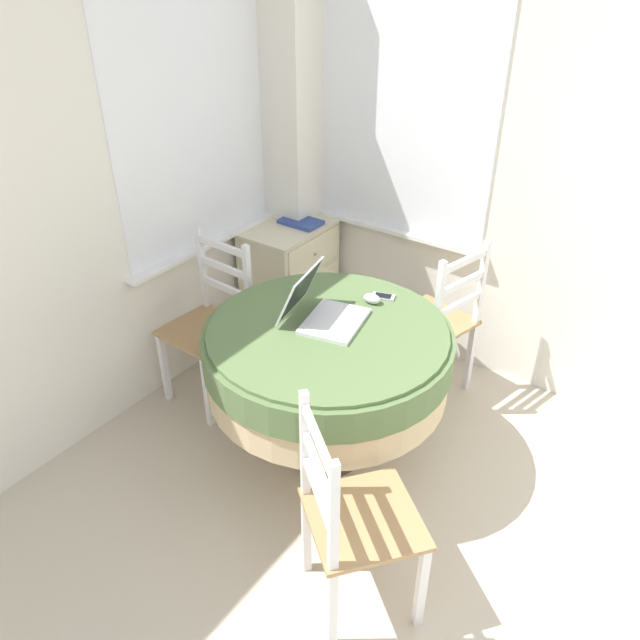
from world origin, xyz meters
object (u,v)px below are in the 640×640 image
object	(u,v)px
cell_phone	(383,296)
dining_chair_near_right_window	(436,323)
dining_chair_camera_near	(352,520)
book_on_cabinet	(301,222)
laptop	(322,311)
dining_chair_near_back_window	(211,326)
computer_mouse	(372,299)
corner_cabinet	(290,279)
round_dining_table	(327,355)

from	to	relation	value
cell_phone	dining_chair_near_right_window	size ratio (longest dim) A/B	0.13
cell_phone	dining_chair_camera_near	xyz separation A→B (m)	(-1.02, -0.49, -0.32)
book_on_cabinet	dining_chair_near_right_window	bearing A→B (deg)	-97.25
dining_chair_camera_near	laptop	bearing A→B (deg)	42.32
laptop	dining_chair_near_right_window	distance (m)	0.88
laptop	book_on_cabinet	size ratio (longest dim) A/B	1.61
dining_chair_near_back_window	laptop	bearing A→B (deg)	-90.50
laptop	book_on_cabinet	bearing A→B (deg)	41.72
computer_mouse	corner_cabinet	xyz separation A→B (m)	(0.55, 0.94, -0.42)
laptop	cell_phone	bearing A→B (deg)	-19.43
dining_chair_near_back_window	corner_cabinet	world-z (taller)	dining_chair_near_back_window
dining_chair_near_back_window	dining_chair_camera_near	xyz separation A→B (m)	(-0.68, -1.37, 0.00)
laptop	corner_cabinet	world-z (taller)	laptop
corner_cabinet	round_dining_table	bearing A→B (deg)	-133.91
dining_chair_camera_near	book_on_cabinet	xyz separation A→B (m)	(1.56, 1.41, 0.31)
computer_mouse	corner_cabinet	size ratio (longest dim) A/B	0.12
book_on_cabinet	cell_phone	bearing A→B (deg)	-120.48
book_on_cabinet	corner_cabinet	bearing A→B (deg)	145.98
computer_mouse	cell_phone	bearing A→B (deg)	-13.30
cell_phone	dining_chair_near_back_window	xyz separation A→B (m)	(-0.34, 0.88, -0.32)
round_dining_table	dining_chair_camera_near	xyz separation A→B (m)	(-0.63, -0.55, -0.17)
laptop	dining_chair_camera_near	size ratio (longest dim) A/B	0.43
computer_mouse	dining_chair_near_right_window	xyz separation A→B (m)	(0.48, -0.14, -0.34)
dining_chair_near_back_window	dining_chair_near_right_window	xyz separation A→B (m)	(0.75, -1.01, 0.00)
laptop	dining_chair_near_back_window	distance (m)	0.84
cell_phone	dining_chair_near_right_window	xyz separation A→B (m)	(0.41, -0.13, -0.32)
laptop	cell_phone	xyz separation A→B (m)	(0.35, -0.12, -0.05)
computer_mouse	book_on_cabinet	world-z (taller)	computer_mouse
laptop	dining_chair_near_back_window	size ratio (longest dim) A/B	0.43
laptop	corner_cabinet	bearing A→B (deg)	45.56
computer_mouse	dining_chair_near_back_window	xyz separation A→B (m)	(-0.27, 0.87, -0.34)
corner_cabinet	dining_chair_near_right_window	bearing A→B (deg)	-93.45
round_dining_table	book_on_cabinet	world-z (taller)	book_on_cabinet
laptop	dining_chair_near_back_window	bearing A→B (deg)	89.50
cell_phone	dining_chair_camera_near	bearing A→B (deg)	-154.47
dining_chair_near_back_window	dining_chair_camera_near	world-z (taller)	same
cell_phone	book_on_cabinet	world-z (taller)	cell_phone
laptop	corner_cabinet	distance (m)	1.26
dining_chair_near_back_window	dining_chair_camera_near	bearing A→B (deg)	-116.30
laptop	dining_chair_near_right_window	xyz separation A→B (m)	(0.76, -0.25, -0.37)
dining_chair_near_back_window	corner_cabinet	size ratio (longest dim) A/B	1.26
round_dining_table	corner_cabinet	distance (m)	1.28
round_dining_table	corner_cabinet	xyz separation A→B (m)	(0.87, 0.90, -0.25)
laptop	dining_chair_near_right_window	world-z (taller)	laptop
laptop	book_on_cabinet	world-z (taller)	laptop
computer_mouse	dining_chair_camera_near	world-z (taller)	dining_chair_camera_near
dining_chair_camera_near	computer_mouse	bearing A→B (deg)	28.19
round_dining_table	book_on_cabinet	bearing A→B (deg)	42.48
computer_mouse	round_dining_table	bearing A→B (deg)	172.40
dining_chair_near_back_window	computer_mouse	bearing A→B (deg)	-72.91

